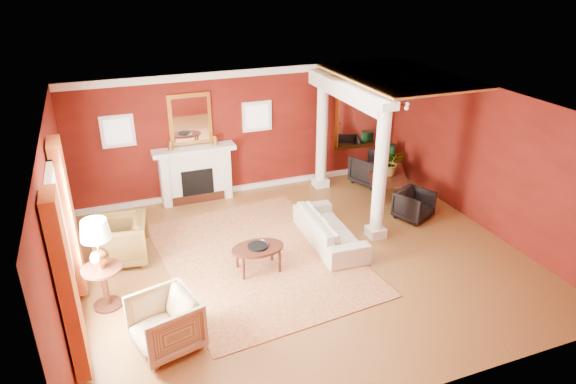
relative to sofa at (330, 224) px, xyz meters
name	(u,v)px	position (x,y,z in m)	size (l,w,h in m)	color
ground	(304,260)	(-0.72, -0.41, -0.40)	(8.00, 8.00, 0.00)	brown
room_shell	(305,159)	(-0.72, -0.41, 1.61)	(8.04, 7.04, 2.92)	#65150E
fireplace	(196,174)	(-2.02, 2.91, 0.24)	(1.85, 0.42, 1.29)	white
overmantel_mirror	(190,119)	(-2.02, 3.05, 1.50)	(0.95, 0.07, 1.15)	gold
flank_window_left	(118,131)	(-3.57, 3.06, 1.40)	(0.70, 0.07, 0.70)	white
flank_window_right	(257,116)	(-0.47, 3.06, 1.40)	(0.70, 0.07, 0.70)	white
left_window	(66,248)	(-4.61, -1.01, 1.02)	(0.21, 2.55, 2.60)	white
column_front	(381,171)	(0.98, -0.11, 1.02)	(0.36, 0.36, 2.80)	white
column_back	(322,131)	(0.98, 2.59, 1.02)	(0.36, 0.36, 2.80)	white
header_beam	(345,91)	(0.98, 1.49, 2.22)	(0.30, 3.20, 0.32)	white
amber_ceiling	(398,76)	(2.13, 1.34, 2.47)	(2.30, 3.40, 0.04)	#DB8F40
dining_mirror	(358,115)	(2.18, 3.04, 1.15)	(1.30, 0.07, 1.70)	gold
chandelier	(396,104)	(2.18, 1.39, 1.84)	(0.60, 0.62, 0.75)	#A67134
crown_trim	(245,73)	(-0.72, 3.05, 2.42)	(8.00, 0.08, 0.16)	white
base_trim	(249,187)	(-0.72, 3.05, -0.34)	(8.00, 0.08, 0.12)	white
rug	(258,257)	(-1.49, -0.04, -0.40)	(3.30, 4.39, 0.02)	maroon
sofa	(330,224)	(0.00, 0.00, 0.00)	(2.07, 0.60, 0.81)	beige
armchair_leopard	(121,239)	(-3.86, 0.77, 0.06)	(0.91, 0.85, 0.93)	black
armchair_stripe	(165,321)	(-3.47, -1.86, 0.04)	(0.87, 0.82, 0.90)	tan
coffee_table	(258,249)	(-1.62, -0.44, 0.03)	(0.95, 0.95, 0.48)	black
coffee_book	(258,240)	(-1.58, -0.36, 0.18)	(0.15, 0.02, 0.21)	black
side_table	(98,249)	(-4.22, -0.55, 0.65)	(0.62, 0.62, 1.56)	black
dining_table	(388,178)	(2.24, 1.55, 0.02)	(1.52, 0.53, 0.85)	black
dining_chair_near	(414,204)	(2.13, 0.29, -0.05)	(0.68, 0.64, 0.70)	black
dining_chair_far	(371,168)	(2.20, 2.29, 0.01)	(0.80, 0.75, 0.82)	black
green_urn	(388,165)	(2.78, 2.45, -0.05)	(0.38, 0.38, 0.91)	#123A1C
potted_plant	(392,152)	(2.25, 1.50, 0.69)	(0.56, 0.62, 0.49)	#26591E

